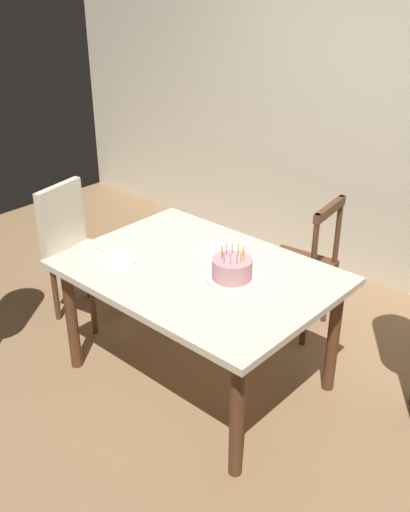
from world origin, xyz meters
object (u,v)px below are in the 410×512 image
object	(u,v)px
dining_table	(198,283)
chair_upholstered	(76,245)
plate_far_side	(217,250)
birthday_cake	(232,270)
plate_near_celebrant	(117,260)
chair_spindle_back	(300,268)

from	to	relation	value
dining_table	chair_upholstered	xyz separation A→B (m)	(-1.13, -0.02, -0.13)
plate_far_side	chair_upholstered	bearing A→B (deg)	-166.34
dining_table	birthday_cake	size ratio (longest dim) A/B	5.34
dining_table	plate_far_side	size ratio (longest dim) A/B	6.79
plate_near_celebrant	birthday_cake	bearing A→B (deg)	23.97
dining_table	chair_upholstered	bearing A→B (deg)	-179.20
plate_near_celebrant	plate_far_side	distance (m)	0.59
birthday_cake	chair_spindle_back	distance (m)	0.90
plate_far_side	birthday_cake	bearing A→B (deg)	-35.51
plate_near_celebrant	chair_spindle_back	distance (m)	1.26
birthday_cake	plate_far_side	distance (m)	0.36
birthday_cake	plate_far_side	world-z (taller)	birthday_cake
dining_table	chair_upholstered	distance (m)	1.14
dining_table	chair_spindle_back	bearing A→B (deg)	81.88
plate_near_celebrant	dining_table	bearing A→B (deg)	30.47
plate_far_side	plate_near_celebrant	bearing A→B (deg)	-124.81
chair_upholstered	birthday_cake	bearing A→B (deg)	2.20
dining_table	chair_upholstered	world-z (taller)	chair_upholstered
birthday_cake	chair_spindle_back	xyz separation A→B (m)	(-0.09, 0.83, -0.35)
birthday_cake	plate_near_celebrant	world-z (taller)	birthday_cake
plate_near_celebrant	chair_spindle_back	bearing A→B (deg)	64.18
plate_far_side	dining_table	bearing A→B (deg)	-72.83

